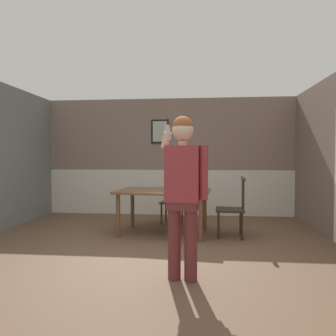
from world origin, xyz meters
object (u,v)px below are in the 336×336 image
at_px(dining_table, 163,195).
at_px(chair_near_window, 232,208).
at_px(person_figure, 183,186).
at_px(chair_by_doorway, 173,200).

distance_m(dining_table, chair_near_window, 1.19).
xyz_separation_m(chair_near_window, person_figure, (-0.73, -1.90, 0.54)).
relative_size(dining_table, chair_by_doorway, 1.68).
distance_m(dining_table, chair_by_doorway, 0.90).
distance_m(chair_near_window, person_figure, 2.10).
height_order(dining_table, chair_by_doorway, chair_by_doorway).
bearing_deg(chair_near_window, dining_table, 88.41).
height_order(dining_table, chair_near_window, chair_near_window).
bearing_deg(dining_table, person_figure, -77.68).
bearing_deg(dining_table, chair_near_window, -5.74).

